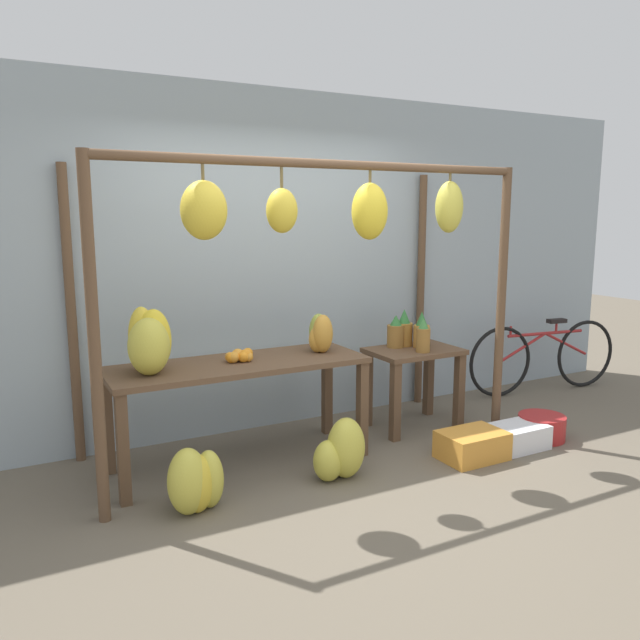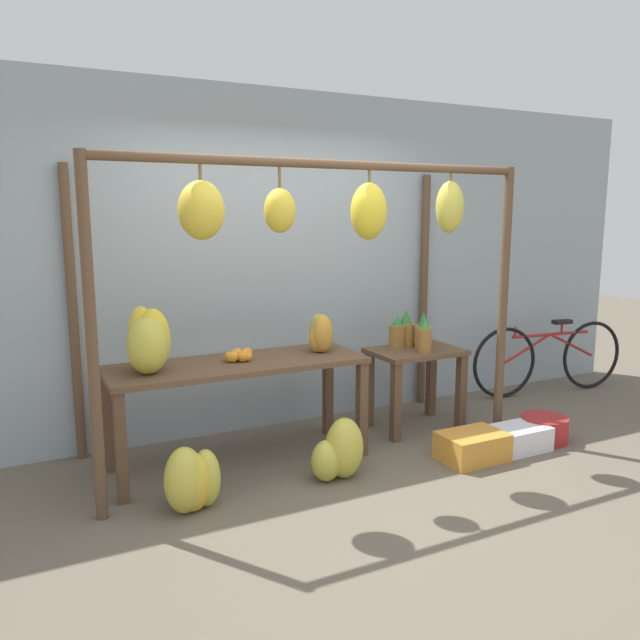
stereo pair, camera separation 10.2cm
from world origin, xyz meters
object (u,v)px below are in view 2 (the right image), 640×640
object	(u,v)px
banana_pile_on_table	(148,342)
papaya_pile	(320,334)
fruit_crate_white	(472,446)
parked_bicycle	(549,357)
fruit_crate_purple	(519,438)
banana_pile_ground_right	(339,452)
orange_pile	(239,356)
blue_bucket	(544,429)
banana_pile_ground_left	(193,480)
pineapple_cluster	(411,333)

from	to	relation	value
banana_pile_on_table	papaya_pile	bearing A→B (deg)	1.37
fruit_crate_white	parked_bicycle	bearing A→B (deg)	29.09
banana_pile_on_table	fruit_crate_purple	world-z (taller)	banana_pile_on_table
banana_pile_ground_right	papaya_pile	bearing A→B (deg)	75.41
parked_bicycle	fruit_crate_white	bearing A→B (deg)	-150.91
orange_pile	parked_bicycle	distance (m)	3.44
blue_bucket	fruit_crate_purple	bearing A→B (deg)	-169.98
banana_pile_on_table	banana_pile_ground_left	world-z (taller)	banana_pile_on_table
banana_pile_on_table	banana_pile_ground_left	xyz separation A→B (m)	(0.12, -0.56, -0.78)
orange_pile	fruit_crate_white	size ratio (longest dim) A/B	0.48
banana_pile_on_table	fruit_crate_white	size ratio (longest dim) A/B	1.02
orange_pile	fruit_crate_purple	world-z (taller)	orange_pile
fruit_crate_white	papaya_pile	size ratio (longest dim) A/B	1.63
banana_pile_ground_right	banana_pile_ground_left	bearing A→B (deg)	179.66
banana_pile_ground_left	fruit_crate_white	world-z (taller)	banana_pile_ground_left
banana_pile_on_table	fruit_crate_purple	distance (m)	2.87
orange_pile	papaya_pile	world-z (taller)	papaya_pile
orange_pile	banana_pile_ground_right	bearing A→B (deg)	-48.45
fruit_crate_white	parked_bicycle	size ratio (longest dim) A/B	0.27
banana_pile_on_table	parked_bicycle	world-z (taller)	banana_pile_on_table
banana_pile_ground_left	pineapple_cluster	bearing A→B (deg)	18.21
banana_pile_on_table	banana_pile_ground_right	world-z (taller)	banana_pile_on_table
pineapple_cluster	banana_pile_ground_right	xyz separation A→B (m)	(-1.06, -0.69, -0.62)
banana_pile_ground_right	orange_pile	bearing A→B (deg)	131.55
pineapple_cluster	banana_pile_on_table	bearing A→B (deg)	-176.72
banana_pile_ground_right	blue_bucket	xyz separation A→B (m)	(1.81, -0.11, -0.09)
orange_pile	blue_bucket	size ratio (longest dim) A/B	0.62
banana_pile_on_table	parked_bicycle	bearing A→B (deg)	4.36
banana_pile_ground_left	parked_bicycle	bearing A→B (deg)	12.49
pineapple_cluster	papaya_pile	distance (m)	0.92
banana_pile_on_table	banana_pile_ground_left	size ratio (longest dim) A/B	1.18
pineapple_cluster	fruit_crate_white	bearing A→B (deg)	-91.95
fruit_crate_white	banana_pile_ground_left	bearing A→B (deg)	175.38
banana_pile_ground_right	pineapple_cluster	bearing A→B (deg)	33.01
banana_pile_on_table	parked_bicycle	size ratio (longest dim) A/B	0.28
orange_pile	parked_bicycle	bearing A→B (deg)	5.10
fruit_crate_white	blue_bucket	xyz separation A→B (m)	(0.78, 0.05, -0.01)
orange_pile	pineapple_cluster	world-z (taller)	pineapple_cluster
banana_pile_ground_left	orange_pile	bearing A→B (deg)	47.61
parked_bicycle	banana_pile_on_table	bearing A→B (deg)	-175.64
banana_pile_on_table	banana_pile_ground_right	size ratio (longest dim) A/B	1.07
banana_pile_ground_left	blue_bucket	bearing A→B (deg)	-2.27
pineapple_cluster	blue_bucket	world-z (taller)	pineapple_cluster
blue_bucket	parked_bicycle	size ratio (longest dim) A/B	0.21
pineapple_cluster	fruit_crate_white	world-z (taller)	pineapple_cluster
pineapple_cluster	parked_bicycle	distance (m)	1.89
pineapple_cluster	parked_bicycle	world-z (taller)	pineapple_cluster
fruit_crate_white	blue_bucket	distance (m)	0.78
blue_bucket	orange_pile	bearing A→B (deg)	163.76
pineapple_cluster	papaya_pile	bearing A→B (deg)	-174.01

